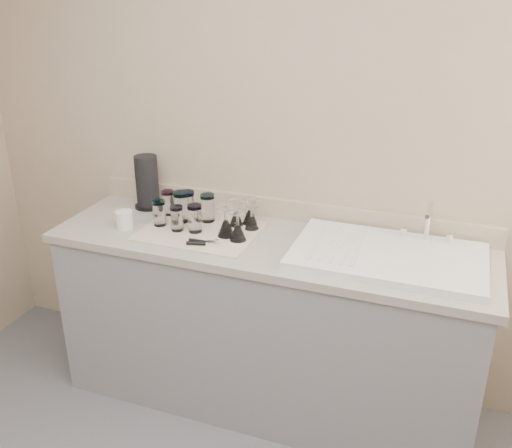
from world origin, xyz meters
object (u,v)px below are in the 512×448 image
at_px(goblet_front_left, 226,226).
at_px(white_mug, 124,219).
at_px(tumbler_purple, 208,208).
at_px(can_opener, 203,243).
at_px(goblet_back_left, 236,217).
at_px(tumbler_cyan, 187,205).
at_px(tumbler_extra, 182,206).
at_px(sink_unit, 388,255).
at_px(tumbler_blue, 177,218).
at_px(tumbler_magenta, 159,213).
at_px(tumbler_teal, 168,202).
at_px(goblet_extra, 250,215).
at_px(goblet_back_right, 252,221).
at_px(goblet_front_right, 238,230).
at_px(tumbler_lavender, 195,218).
at_px(paper_towel_roll, 147,182).

xyz_separation_m(goblet_front_left, white_mug, (-0.51, -0.07, -0.01)).
relative_size(tumbler_purple, can_opener, 0.95).
relative_size(goblet_back_left, can_opener, 0.85).
height_order(tumbler_cyan, tumbler_extra, tumbler_extra).
height_order(sink_unit, tumbler_extra, sink_unit).
relative_size(tumbler_blue, white_mug, 0.99).
bearing_deg(tumbler_magenta, tumbler_teal, 100.80).
bearing_deg(tumbler_magenta, tumbler_blue, -13.37).
bearing_deg(sink_unit, goblet_extra, 168.32).
xyz_separation_m(tumbler_teal, goblet_back_left, (0.38, -0.01, -0.02)).
xyz_separation_m(tumbler_blue, tumbler_extra, (-0.03, 0.11, 0.02)).
bearing_deg(tumbler_extra, goblet_front_left, -16.98).
bearing_deg(tumbler_extra, goblet_extra, 15.88).
height_order(sink_unit, goblet_back_right, sink_unit).
bearing_deg(sink_unit, tumbler_teal, 174.46).
height_order(goblet_back_left, white_mug, goblet_back_left).
distance_m(goblet_front_left, white_mug, 0.52).
height_order(goblet_back_left, goblet_front_right, goblet_front_right).
bearing_deg(tumbler_teal, goblet_back_left, -1.32).
distance_m(tumbler_blue, goblet_front_left, 0.25).
bearing_deg(goblet_front_right, can_opener, -141.07).
height_order(tumbler_magenta, tumbler_lavender, tumbler_lavender).
relative_size(sink_unit, goblet_front_left, 5.56).
bearing_deg(tumbler_lavender, tumbler_teal, 146.27).
height_order(tumbler_purple, can_opener, tumbler_purple).
bearing_deg(tumbler_magenta, tumbler_extra, 45.50).
bearing_deg(tumbler_teal, goblet_extra, 4.60).
height_order(tumbler_teal, goblet_extra, goblet_extra).
relative_size(tumbler_purple, paper_towel_roll, 0.50).
height_order(tumbler_cyan, tumbler_lavender, tumbler_cyan).
height_order(tumbler_lavender, tumbler_extra, tumbler_extra).
xyz_separation_m(tumbler_teal, can_opener, (0.32, -0.27, -0.06)).
distance_m(goblet_extra, white_mug, 0.61).
distance_m(tumbler_extra, goblet_extra, 0.34).
bearing_deg(goblet_front_right, sink_unit, 4.64).
height_order(goblet_back_right, goblet_extra, goblet_extra).
bearing_deg(goblet_back_right, tumbler_lavender, -152.42).
height_order(goblet_front_right, can_opener, goblet_front_right).
height_order(tumbler_teal, tumbler_lavender, tumbler_lavender).
bearing_deg(can_opener, tumbler_lavender, 129.19).
distance_m(tumbler_lavender, paper_towel_roll, 0.44).
height_order(tumbler_lavender, goblet_front_left, goblet_front_left).
relative_size(can_opener, paper_towel_roll, 0.52).
relative_size(tumbler_teal, goblet_front_right, 0.90).
height_order(goblet_extra, white_mug, goblet_extra).
height_order(tumbler_magenta, goblet_front_left, goblet_front_left).
bearing_deg(tumbler_lavender, can_opener, -50.81).
height_order(tumbler_teal, white_mug, tumbler_teal).
distance_m(sink_unit, goblet_back_left, 0.76).
relative_size(goblet_back_right, goblet_front_right, 0.88).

